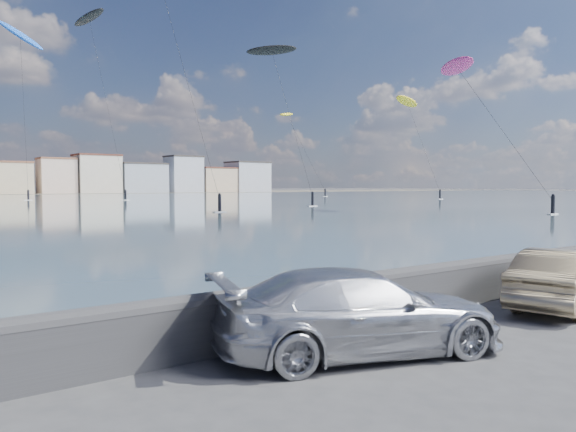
# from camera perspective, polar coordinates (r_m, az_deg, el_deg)

# --- Properties ---
(ground) EXTENTS (700.00, 700.00, 0.00)m
(ground) POSITION_cam_1_polar(r_m,az_deg,el_deg) (8.63, 10.81, -16.22)
(ground) COLOR #333335
(ground) RESTS_ON ground
(seawall) EXTENTS (400.00, 0.36, 1.08)m
(seawall) POSITION_cam_1_polar(r_m,az_deg,el_deg) (10.42, -0.22, -9.43)
(seawall) COLOR #28282B
(seawall) RESTS_ON ground
(car_silver) EXTENTS (5.35, 3.48, 1.44)m
(car_silver) POSITION_cam_1_polar(r_m,az_deg,el_deg) (9.67, 7.23, -9.61)
(car_silver) COLOR silver
(car_silver) RESTS_ON ground
(car_champagne) EXTENTS (4.39, 2.43, 1.37)m
(car_champagne) POSITION_cam_1_polar(r_m,az_deg,el_deg) (14.58, 26.14, -5.71)
(car_champagne) COLOR tan
(car_champagne) RESTS_ON ground
(kitesurfer_2) EXTENTS (5.90, 16.60, 36.61)m
(kitesurfer_2) POSITION_cam_1_polar(r_m,az_deg,el_deg) (121.40, -19.55, 18.32)
(kitesurfer_2) COLOR black
(kitesurfer_2) RESTS_ON ground
(kitesurfer_4) EXTENTS (7.20, 14.73, 23.68)m
(kitesurfer_4) POSITION_cam_1_polar(r_m,az_deg,el_deg) (85.96, -1.60, 16.18)
(kitesurfer_4) COLOR black
(kitesurfer_4) RESTS_ON ground
(kitesurfer_5) EXTENTS (9.30, 12.77, 35.33)m
(kitesurfer_5) POSITION_cam_1_polar(r_m,az_deg,el_deg) (124.86, -25.56, 16.15)
(kitesurfer_5) COLOR blue
(kitesurfer_5) RESTS_ON ground
(kitesurfer_7) EXTENTS (7.55, 15.69, 21.76)m
(kitesurfer_7) POSITION_cam_1_polar(r_m,az_deg,el_deg) (144.81, -0.06, 10.12)
(kitesurfer_7) COLOR yellow
(kitesurfer_7) RESTS_ON ground
(kitesurfer_10) EXTENTS (9.73, 13.58, 21.87)m
(kitesurfer_10) POSITION_cam_1_polar(r_m,az_deg,el_deg) (124.10, 12.02, 11.20)
(kitesurfer_10) COLOR yellow
(kitesurfer_10) RESTS_ON ground
(kitesurfer_14) EXTENTS (5.80, 14.45, 16.49)m
(kitesurfer_14) POSITION_cam_1_polar(r_m,az_deg,el_deg) (65.11, 16.91, 14.06)
(kitesurfer_14) COLOR #E5338C
(kitesurfer_14) RESTS_ON ground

